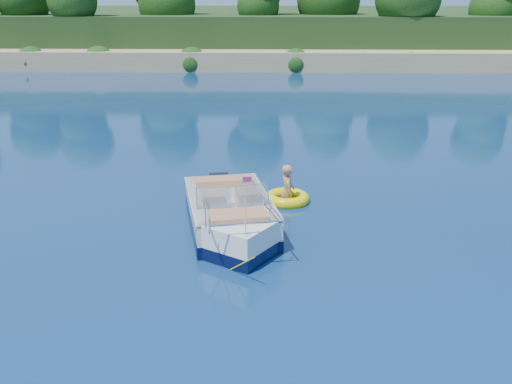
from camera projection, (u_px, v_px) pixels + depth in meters
ground at (338, 291)px, 11.37m from camera, size 160.00×160.00×0.00m
shoreline at (284, 35)px, 71.32m from camera, size 170.00×59.00×6.00m
motorboat at (231, 219)px, 14.10m from camera, size 2.72×5.48×1.85m
tow_tube at (287, 199)px, 16.29m from camera, size 1.73×1.73×0.35m
boy at (287, 202)px, 16.32m from camera, size 0.54×0.94×1.74m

